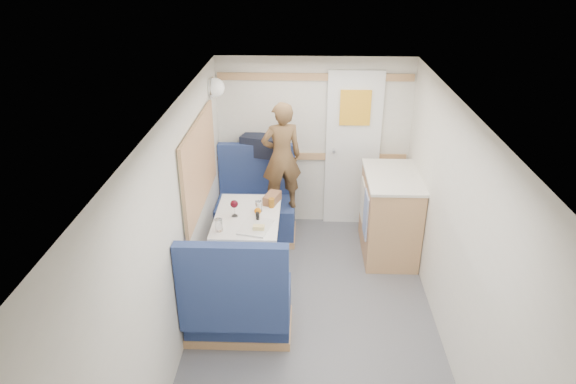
{
  "coord_description": "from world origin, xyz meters",
  "views": [
    {
      "loc": [
        -0.1,
        -3.35,
        3.08
      ],
      "look_at": [
        -0.25,
        0.9,
        1.02
      ],
      "focal_mm": 32.0,
      "sensor_mm": 36.0,
      "label": 1
    }
  ],
  "objects_px": {
    "pepper_grinder": "(258,217)",
    "bread_loaf": "(272,198)",
    "wine_glass": "(234,205)",
    "beer_glass": "(272,203)",
    "dome_light": "(215,88)",
    "cheese_block": "(259,227)",
    "bench_far": "(256,212)",
    "galley_counter": "(389,214)",
    "tumbler_left": "(219,225)",
    "bench_near": "(238,307)",
    "orange_fruit": "(258,211)",
    "tray": "(255,227)",
    "tumbler_right": "(259,206)",
    "dinette_table": "(248,229)",
    "duffel_bag": "(263,146)",
    "person": "(282,157)"
  },
  "relations": [
    {
      "from": "duffel_bag",
      "to": "pepper_grinder",
      "type": "relative_size",
      "value": 5.3
    },
    {
      "from": "pepper_grinder",
      "to": "bread_loaf",
      "type": "bearing_deg",
      "value": 73.99
    },
    {
      "from": "wine_glass",
      "to": "pepper_grinder",
      "type": "height_order",
      "value": "wine_glass"
    },
    {
      "from": "bench_far",
      "to": "galley_counter",
      "type": "bearing_deg",
      "value": -12.1
    },
    {
      "from": "dome_light",
      "to": "cheese_block",
      "type": "height_order",
      "value": "dome_light"
    },
    {
      "from": "dinette_table",
      "to": "tumbler_right",
      "type": "distance_m",
      "value": 0.25
    },
    {
      "from": "cheese_block",
      "to": "wine_glass",
      "type": "bearing_deg",
      "value": 133.02
    },
    {
      "from": "orange_fruit",
      "to": "cheese_block",
      "type": "bearing_deg",
      "value": -83.1
    },
    {
      "from": "galley_counter",
      "to": "tumbler_right",
      "type": "xyz_separation_m",
      "value": [
        -1.36,
        -0.46,
        0.31
      ]
    },
    {
      "from": "beer_glass",
      "to": "dome_light",
      "type": "bearing_deg",
      "value": 132.61
    },
    {
      "from": "person",
      "to": "bench_near",
      "type": "bearing_deg",
      "value": 62.73
    },
    {
      "from": "bench_near",
      "to": "bread_loaf",
      "type": "bearing_deg",
      "value": 78.94
    },
    {
      "from": "wine_glass",
      "to": "tumbler_left",
      "type": "bearing_deg",
      "value": -110.54
    },
    {
      "from": "dome_light",
      "to": "orange_fruit",
      "type": "relative_size",
      "value": 2.97
    },
    {
      "from": "orange_fruit",
      "to": "pepper_grinder",
      "type": "relative_size",
      "value": 0.74
    },
    {
      "from": "dinette_table",
      "to": "bench_near",
      "type": "distance_m",
      "value": 0.9
    },
    {
      "from": "bench_far",
      "to": "galley_counter",
      "type": "relative_size",
      "value": 1.14
    },
    {
      "from": "tray",
      "to": "tumbler_left",
      "type": "bearing_deg",
      "value": -169.07
    },
    {
      "from": "bench_far",
      "to": "tumbler_left",
      "type": "distance_m",
      "value": 1.28
    },
    {
      "from": "tumbler_left",
      "to": "bench_near",
      "type": "bearing_deg",
      "value": -68.13
    },
    {
      "from": "orange_fruit",
      "to": "bread_loaf",
      "type": "distance_m",
      "value": 0.32
    },
    {
      "from": "wine_glass",
      "to": "pepper_grinder",
      "type": "relative_size",
      "value": 1.85
    },
    {
      "from": "galley_counter",
      "to": "beer_glass",
      "type": "distance_m",
      "value": 1.33
    },
    {
      "from": "bench_far",
      "to": "dinette_table",
      "type": "bearing_deg",
      "value": -90.0
    },
    {
      "from": "person",
      "to": "bread_loaf",
      "type": "xyz_separation_m",
      "value": [
        -0.08,
        -0.43,
        -0.28
      ]
    },
    {
      "from": "tumbler_left",
      "to": "dinette_table",
      "type": "bearing_deg",
      "value": 53.48
    },
    {
      "from": "person",
      "to": "orange_fruit",
      "type": "height_order",
      "value": "person"
    },
    {
      "from": "galley_counter",
      "to": "person",
      "type": "height_order",
      "value": "person"
    },
    {
      "from": "orange_fruit",
      "to": "galley_counter",
      "type": "bearing_deg",
      "value": 22.24
    },
    {
      "from": "beer_glass",
      "to": "bread_loaf",
      "type": "height_order",
      "value": "beer_glass"
    },
    {
      "from": "orange_fruit",
      "to": "bread_loaf",
      "type": "xyz_separation_m",
      "value": [
        0.12,
        0.29,
        -0.01
      ]
    },
    {
      "from": "dinette_table",
      "to": "bench_near",
      "type": "relative_size",
      "value": 0.88
    },
    {
      "from": "dinette_table",
      "to": "person",
      "type": "height_order",
      "value": "person"
    },
    {
      "from": "bench_near",
      "to": "wine_glass",
      "type": "distance_m",
      "value": 1.01
    },
    {
      "from": "tray",
      "to": "tumbler_right",
      "type": "height_order",
      "value": "tumbler_right"
    },
    {
      "from": "duffel_bag",
      "to": "beer_glass",
      "type": "bearing_deg",
      "value": -63.65
    },
    {
      "from": "bench_far",
      "to": "duffel_bag",
      "type": "height_order",
      "value": "duffel_bag"
    },
    {
      "from": "dinette_table",
      "to": "wine_glass",
      "type": "height_order",
      "value": "wine_glass"
    },
    {
      "from": "bench_far",
      "to": "duffel_bag",
      "type": "relative_size",
      "value": 2.18
    },
    {
      "from": "orange_fruit",
      "to": "wine_glass",
      "type": "relative_size",
      "value": 0.4
    },
    {
      "from": "bench_near",
      "to": "tray",
      "type": "distance_m",
      "value": 0.76
    },
    {
      "from": "person",
      "to": "dinette_table",
      "type": "bearing_deg",
      "value": 50.58
    },
    {
      "from": "dinette_table",
      "to": "tumbler_right",
      "type": "height_order",
      "value": "tumbler_right"
    },
    {
      "from": "bench_far",
      "to": "beer_glass",
      "type": "xyz_separation_m",
      "value": [
        0.23,
        -0.68,
        0.47
      ]
    },
    {
      "from": "person",
      "to": "cheese_block",
      "type": "distance_m",
      "value": 1.06
    },
    {
      "from": "bench_near",
      "to": "tumbler_left",
      "type": "height_order",
      "value": "bench_near"
    },
    {
      "from": "beer_glass",
      "to": "tumbler_right",
      "type": "bearing_deg",
      "value": -142.03
    },
    {
      "from": "bench_near",
      "to": "duffel_bag",
      "type": "bearing_deg",
      "value": 87.98
    },
    {
      "from": "dinette_table",
      "to": "duffel_bag",
      "type": "distance_m",
      "value": 1.21
    },
    {
      "from": "pepper_grinder",
      "to": "cheese_block",
      "type": "bearing_deg",
      "value": -81.81
    }
  ]
}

